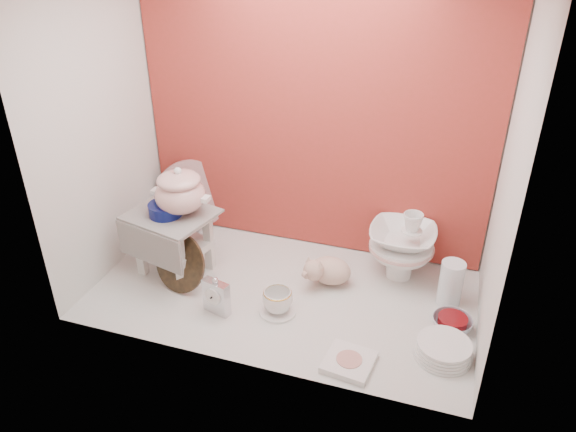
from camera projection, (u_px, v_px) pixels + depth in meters
name	position (u px, v px, depth m)	size (l,w,h in m)	color
ground	(283.00, 293.00, 2.70)	(1.80, 1.80, 0.00)	silver
niche_shell	(295.00, 94.00, 2.39)	(1.86, 1.03, 1.53)	#AB302A
step_stool	(174.00, 242.00, 2.78)	(0.39, 0.34, 0.33)	silver
soup_tureen	(180.00, 190.00, 2.64)	(0.28, 0.28, 0.24)	white
cobalt_bowl	(165.00, 209.00, 2.67)	(0.16, 0.16, 0.06)	#0A1250
floral_platter	(193.00, 194.00, 3.15)	(0.41, 0.05, 0.41)	silver
blue_white_vase	(183.00, 213.00, 3.14)	(0.23, 0.23, 0.24)	white
lacquer_tray	(180.00, 263.00, 2.67)	(0.29, 0.12, 0.28)	black
mantel_clock	(216.00, 295.00, 2.53)	(0.13, 0.04, 0.19)	silver
plush_pig	(330.00, 270.00, 2.73)	(0.26, 0.18, 0.15)	tan
teacup_saucer	(278.00, 311.00, 2.57)	(0.17, 0.17, 0.01)	white
gold_rim_teacup	(278.00, 301.00, 2.54)	(0.14, 0.14, 0.11)	white
lattice_dish	(349.00, 362.00, 2.28)	(0.19, 0.19, 0.03)	white
dinner_plate_stack	(444.00, 350.00, 2.30)	(0.24, 0.24, 0.07)	white
crystal_bowl	(452.00, 323.00, 2.46)	(0.18, 0.18, 0.05)	silver
clear_glass_vase	(451.00, 283.00, 2.58)	(0.11, 0.11, 0.22)	silver
porcelain_tower	(402.00, 244.00, 2.73)	(0.32, 0.32, 0.37)	white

